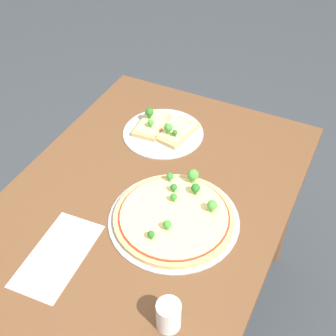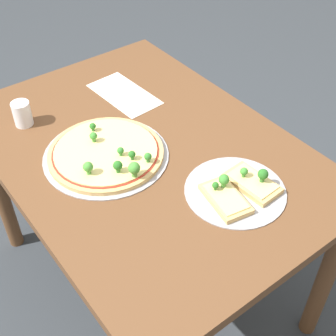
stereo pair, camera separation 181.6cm
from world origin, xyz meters
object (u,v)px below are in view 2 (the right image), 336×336
(dining_table, at_px, (145,170))
(pizza_tray_slice, at_px, (238,189))
(pizza_tray_whole, at_px, (106,153))
(drinking_cup, at_px, (22,114))

(dining_table, height_order, pizza_tray_slice, pizza_tray_slice)
(pizza_tray_whole, xyz_separation_m, pizza_tray_slice, (-0.36, -0.21, -0.00))
(dining_table, distance_m, drinking_cup, 0.45)
(pizza_tray_slice, bearing_deg, dining_table, 16.44)
(pizza_tray_slice, bearing_deg, drinking_cup, 27.36)
(pizza_tray_whole, relative_size, pizza_tray_slice, 1.34)
(pizza_tray_whole, bearing_deg, drinking_cup, 22.89)
(dining_table, bearing_deg, drinking_cup, 36.04)
(pizza_tray_slice, bearing_deg, pizza_tray_whole, 30.95)
(drinking_cup, bearing_deg, dining_table, -143.96)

